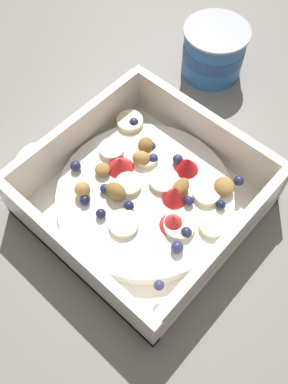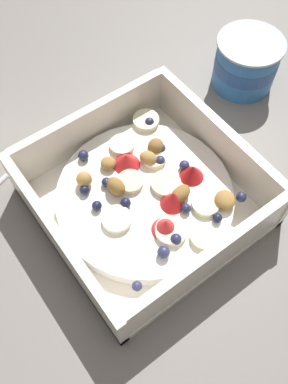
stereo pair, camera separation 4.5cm
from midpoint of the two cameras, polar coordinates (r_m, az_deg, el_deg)
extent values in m
plane|color=gray|center=(0.48, -1.24, -0.88)|extent=(2.40, 2.40, 0.00)
cube|color=white|center=(0.47, -2.72, -1.77)|extent=(0.22, 0.22, 0.01)
cube|color=white|center=(0.42, -12.86, -9.07)|extent=(0.22, 0.01, 0.07)
cube|color=white|center=(0.49, 5.65, 7.87)|extent=(0.22, 0.01, 0.07)
cube|color=white|center=(0.49, -11.74, 7.08)|extent=(0.01, 0.20, 0.07)
cube|color=white|center=(0.42, 7.67, -8.29)|extent=(0.01, 0.20, 0.07)
cylinder|color=white|center=(0.46, -2.80, -0.91)|extent=(0.20, 0.20, 0.02)
cylinder|color=beige|center=(0.45, -0.07, 1.39)|extent=(0.04, 0.04, 0.01)
cylinder|color=beige|center=(0.45, -5.01, 0.84)|extent=(0.04, 0.04, 0.01)
cylinder|color=#F4EAB7|center=(0.43, 1.91, -4.86)|extent=(0.05, 0.05, 0.01)
cylinder|color=beige|center=(0.43, 6.63, -4.72)|extent=(0.04, 0.04, 0.01)
cylinder|color=#F7EFC6|center=(0.48, -7.10, 5.67)|extent=(0.03, 0.03, 0.01)
cylinder|color=#F7EFC6|center=(0.43, -5.82, -4.61)|extent=(0.03, 0.03, 0.01)
cylinder|color=#F7EFC6|center=(0.47, -2.44, 4.66)|extent=(0.04, 0.04, 0.01)
cylinder|color=#F4EAB7|center=(0.45, 5.78, -0.45)|extent=(0.04, 0.04, 0.01)
cylinder|color=#F4EAB7|center=(0.50, -4.54, 9.47)|extent=(0.04, 0.04, 0.01)
cone|color=red|center=(0.46, -6.10, 3.72)|extent=(0.04, 0.04, 0.02)
cone|color=red|center=(0.44, 1.76, -0.07)|extent=(0.03, 0.03, 0.02)
cone|color=red|center=(0.46, 3.19, 3.62)|extent=(0.03, 0.03, 0.02)
cone|color=red|center=(0.42, 1.07, -4.27)|extent=(0.04, 0.04, 0.02)
sphere|color=#23284C|center=(0.46, 10.22, 1.31)|extent=(0.01, 0.01, 0.01)
sphere|color=#23284C|center=(0.50, -4.01, 9.33)|extent=(0.01, 0.01, 0.01)
sphere|color=#191E3D|center=(0.45, -11.04, -1.33)|extent=(0.01, 0.01, 0.01)
sphere|color=navy|center=(0.47, 2.34, 4.01)|extent=(0.01, 0.01, 0.01)
sphere|color=#191E3D|center=(0.44, -5.24, -2.02)|extent=(0.01, 0.01, 0.01)
sphere|color=#191E3D|center=(0.44, 7.72, -2.01)|extent=(0.01, 0.01, 0.01)
sphere|color=#191E3D|center=(0.44, -8.91, -3.23)|extent=(0.01, 0.01, 0.01)
sphere|color=#23284C|center=(0.47, -12.11, 3.32)|extent=(0.01, 0.01, 0.01)
sphere|color=#23284C|center=(0.44, 3.30, -1.49)|extent=(0.01, 0.01, 0.01)
sphere|color=navy|center=(0.48, -1.79, 6.07)|extent=(0.01, 0.01, 0.01)
sphere|color=#23284C|center=(0.45, -8.27, 0.22)|extent=(0.01, 0.01, 0.01)
sphere|color=navy|center=(0.40, -1.18, -13.02)|extent=(0.01, 0.01, 0.01)
sphere|color=#23284C|center=(0.42, 2.82, -5.87)|extent=(0.01, 0.01, 0.01)
sphere|color=navy|center=(0.47, -1.49, 4.42)|extent=(0.01, 0.01, 0.01)
sphere|color=navy|center=(0.41, 1.51, -7.90)|extent=(0.01, 0.01, 0.01)
ellipsoid|color=olive|center=(0.44, -6.78, -0.14)|extent=(0.03, 0.02, 0.02)
ellipsoid|color=olive|center=(0.48, -2.45, 6.28)|extent=(0.03, 0.03, 0.02)
ellipsoid|color=tan|center=(0.45, -11.34, 0.08)|extent=(0.02, 0.02, 0.02)
ellipsoid|color=#AD7F42|center=(0.46, -8.51, 2.84)|extent=(0.02, 0.02, 0.01)
ellipsoid|color=olive|center=(0.44, 2.20, 0.33)|extent=(0.02, 0.03, 0.02)
ellipsoid|color=#AD7F42|center=(0.45, 8.23, 0.56)|extent=(0.03, 0.03, 0.02)
ellipsoid|color=tan|center=(0.47, -3.16, 4.48)|extent=(0.03, 0.02, 0.02)
ellipsoid|color=silver|center=(0.53, -17.96, 4.69)|extent=(0.04, 0.06, 0.01)
cylinder|color=#3370B7|center=(0.59, 7.31, 18.44)|extent=(0.08, 0.08, 0.07)
cylinder|color=#2D5193|center=(0.59, 7.35, 18.68)|extent=(0.08, 0.08, 0.02)
cylinder|color=#B7BCC6|center=(0.57, 7.72, 21.03)|extent=(0.09, 0.09, 0.00)
camera|label=1|loc=(0.02, -92.87, -4.89)|focal=38.70mm
camera|label=2|loc=(0.02, 87.13, 4.89)|focal=38.70mm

